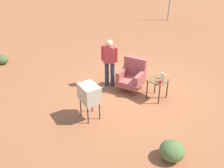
{
  "coord_description": "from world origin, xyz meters",
  "views": [
    {
      "loc": [
        4.38,
        -5.91,
        4.32
      ],
      "look_at": [
        -0.07,
        -1.13,
        0.65
      ],
      "focal_mm": 40.39,
      "sensor_mm": 36.0,
      "label": 1
    }
  ],
  "objects_px": {
    "tv_on_stand": "(89,93)",
    "soda_can_red": "(160,82)",
    "person_standing": "(110,60)",
    "soda_can_blue": "(165,79)",
    "flower_vase": "(164,78)",
    "armchair": "(132,76)",
    "bottle_short_clear": "(162,76)",
    "side_table": "(158,82)"
  },
  "relations": [
    {
      "from": "person_standing",
      "to": "soda_can_blue",
      "type": "bearing_deg",
      "value": 14.57
    },
    {
      "from": "armchair",
      "to": "flower_vase",
      "type": "xyz_separation_m",
      "value": [
        1.17,
        0.04,
        0.32
      ]
    },
    {
      "from": "bottle_short_clear",
      "to": "soda_can_red",
      "type": "bearing_deg",
      "value": -63.99
    },
    {
      "from": "side_table",
      "to": "soda_can_blue",
      "type": "height_order",
      "value": "soda_can_blue"
    },
    {
      "from": "bottle_short_clear",
      "to": "flower_vase",
      "type": "bearing_deg",
      "value": -42.38
    },
    {
      "from": "side_table",
      "to": "flower_vase",
      "type": "height_order",
      "value": "flower_vase"
    },
    {
      "from": "soda_can_red",
      "to": "tv_on_stand",
      "type": "bearing_deg",
      "value": -117.82
    },
    {
      "from": "soda_can_red",
      "to": "armchair",
      "type": "bearing_deg",
      "value": 173.35
    },
    {
      "from": "soda_can_red",
      "to": "person_standing",
      "type": "bearing_deg",
      "value": -173.8
    },
    {
      "from": "person_standing",
      "to": "soda_can_red",
      "type": "relative_size",
      "value": 13.44
    },
    {
      "from": "side_table",
      "to": "soda_can_red",
      "type": "relative_size",
      "value": 5.49
    },
    {
      "from": "armchair",
      "to": "soda_can_red",
      "type": "height_order",
      "value": "armchair"
    },
    {
      "from": "tv_on_stand",
      "to": "armchair",
      "type": "bearing_deg",
      "value": 94.24
    },
    {
      "from": "person_standing",
      "to": "soda_can_blue",
      "type": "xyz_separation_m",
      "value": [
        1.84,
        0.48,
        -0.21
      ]
    },
    {
      "from": "tv_on_stand",
      "to": "bottle_short_clear",
      "type": "distance_m",
      "value": 2.39
    },
    {
      "from": "armchair",
      "to": "soda_can_red",
      "type": "relative_size",
      "value": 8.69
    },
    {
      "from": "soda_can_red",
      "to": "flower_vase",
      "type": "relative_size",
      "value": 0.46
    },
    {
      "from": "side_table",
      "to": "flower_vase",
      "type": "distance_m",
      "value": 0.33
    },
    {
      "from": "tv_on_stand",
      "to": "soda_can_red",
      "type": "distance_m",
      "value": 2.15
    },
    {
      "from": "armchair",
      "to": "flower_vase",
      "type": "bearing_deg",
      "value": 1.95
    },
    {
      "from": "soda_can_red",
      "to": "bottle_short_clear",
      "type": "bearing_deg",
      "value": 116.01
    },
    {
      "from": "armchair",
      "to": "tv_on_stand",
      "type": "bearing_deg",
      "value": -85.76
    },
    {
      "from": "bottle_short_clear",
      "to": "flower_vase",
      "type": "height_order",
      "value": "flower_vase"
    },
    {
      "from": "soda_can_blue",
      "to": "soda_can_red",
      "type": "bearing_deg",
      "value": -85.61
    },
    {
      "from": "bottle_short_clear",
      "to": "soda_can_red",
      "type": "height_order",
      "value": "bottle_short_clear"
    },
    {
      "from": "soda_can_blue",
      "to": "person_standing",
      "type": "bearing_deg",
      "value": -165.43
    },
    {
      "from": "bottle_short_clear",
      "to": "soda_can_red",
      "type": "relative_size",
      "value": 1.64
    },
    {
      "from": "person_standing",
      "to": "flower_vase",
      "type": "height_order",
      "value": "person_standing"
    },
    {
      "from": "bottle_short_clear",
      "to": "soda_can_blue",
      "type": "height_order",
      "value": "bottle_short_clear"
    },
    {
      "from": "armchair",
      "to": "flower_vase",
      "type": "relative_size",
      "value": 4.0
    },
    {
      "from": "armchair",
      "to": "side_table",
      "type": "height_order",
      "value": "armchair"
    },
    {
      "from": "person_standing",
      "to": "bottle_short_clear",
      "type": "distance_m",
      "value": 1.79
    },
    {
      "from": "tv_on_stand",
      "to": "bottle_short_clear",
      "type": "relative_size",
      "value": 5.15
    },
    {
      "from": "person_standing",
      "to": "flower_vase",
      "type": "xyz_separation_m",
      "value": [
        1.87,
        0.38,
        -0.12
      ]
    },
    {
      "from": "side_table",
      "to": "person_standing",
      "type": "relative_size",
      "value": 0.41
    },
    {
      "from": "armchair",
      "to": "person_standing",
      "type": "distance_m",
      "value": 0.9
    },
    {
      "from": "soda_can_blue",
      "to": "tv_on_stand",
      "type": "bearing_deg",
      "value": -114.28
    },
    {
      "from": "side_table",
      "to": "person_standing",
      "type": "bearing_deg",
      "value": -166.25
    },
    {
      "from": "person_standing",
      "to": "soda_can_red",
      "type": "height_order",
      "value": "person_standing"
    },
    {
      "from": "armchair",
      "to": "side_table",
      "type": "relative_size",
      "value": 1.58
    },
    {
      "from": "soda_can_blue",
      "to": "flower_vase",
      "type": "xyz_separation_m",
      "value": [
        0.03,
        -0.1,
        0.09
      ]
    },
    {
      "from": "bottle_short_clear",
      "to": "tv_on_stand",
      "type": "bearing_deg",
      "value": -110.6
    }
  ]
}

